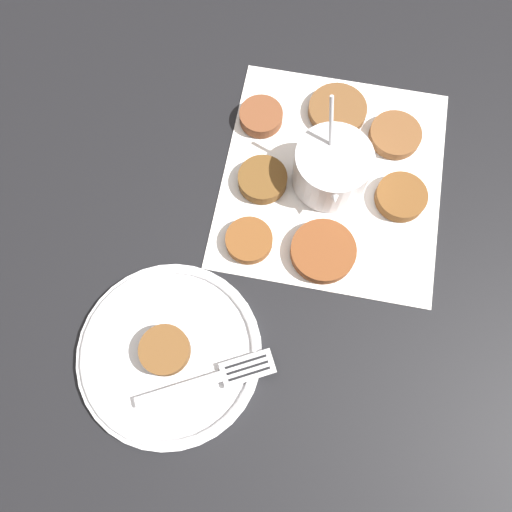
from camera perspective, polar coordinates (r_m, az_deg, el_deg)
The scene contains 13 objects.
ground_plane at distance 0.68m, azimuth 6.56°, elevation 8.03°, with size 4.00×4.00×0.00m, color black.
napkin at distance 0.69m, azimuth 8.70°, elevation 8.88°, with size 0.36×0.34×0.00m.
sauce_bowl at distance 0.66m, azimuth 8.61°, elevation 9.74°, with size 0.11×0.10×0.13m.
fritter_0 at distance 0.63m, azimuth 7.68°, elevation 0.54°, with size 0.08×0.08×0.02m.
fritter_1 at distance 0.63m, azimuth -0.81°, elevation 1.79°, with size 0.06×0.06×0.02m.
fritter_2 at distance 0.68m, azimuth 16.23°, elevation 6.50°, with size 0.07×0.07×0.02m.
fritter_3 at distance 0.73m, azimuth 9.29°, elevation 16.15°, with size 0.08×0.08×0.01m.
fritter_4 at distance 0.71m, azimuth 0.58°, elevation 15.66°, with size 0.06×0.06×0.02m.
fritter_5 at distance 0.66m, azimuth 0.74°, elevation 8.60°, with size 0.07×0.07×0.02m.
fritter_6 at distance 0.73m, azimuth 15.61°, elevation 13.18°, with size 0.07×0.07×0.01m.
serving_plate at distance 0.61m, azimuth -9.85°, elevation -10.87°, with size 0.22×0.22×0.02m.
fritter_on_plate at distance 0.59m, azimuth -10.38°, elevation -10.54°, with size 0.06×0.06×0.02m.
fork at distance 0.59m, azimuth -4.07°, elevation -13.57°, with size 0.07×0.16×0.00m.
Camera 1 is at (0.30, -0.07, 0.61)m, focal length 35.00 mm.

